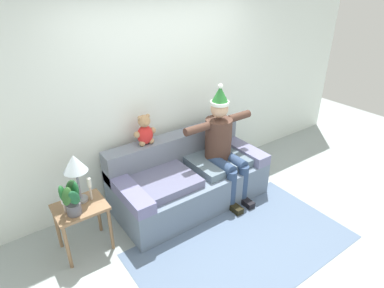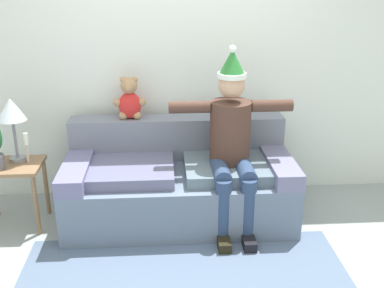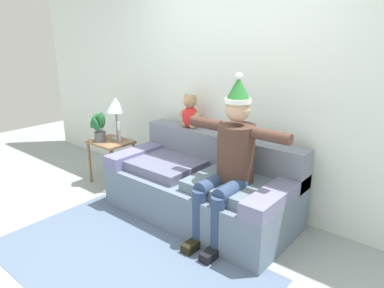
% 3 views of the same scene
% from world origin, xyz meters
% --- Properties ---
extents(ground_plane, '(10.00, 10.00, 0.00)m').
position_xyz_m(ground_plane, '(0.00, 0.00, 0.00)').
color(ground_plane, '#97A2A2').
extents(back_wall, '(7.00, 0.10, 2.70)m').
position_xyz_m(back_wall, '(0.00, 1.55, 1.35)').
color(back_wall, white).
rests_on(back_wall, ground_plane).
extents(couch, '(1.93, 0.93, 0.82)m').
position_xyz_m(couch, '(0.00, 1.00, 0.32)').
color(couch, slate).
rests_on(couch, ground_plane).
extents(person_seated, '(1.02, 0.77, 1.52)m').
position_xyz_m(person_seated, '(0.43, 0.84, 0.77)').
color(person_seated, '#4D3228').
rests_on(person_seated, ground_plane).
extents(teddy_bear, '(0.29, 0.17, 0.38)m').
position_xyz_m(teddy_bear, '(-0.42, 1.30, 0.99)').
color(teddy_bear, red).
rests_on(teddy_bear, couch).
extents(side_table, '(0.51, 0.41, 0.56)m').
position_xyz_m(side_table, '(-1.40, 0.92, 0.46)').
color(side_table, '#8B6848').
rests_on(side_table, ground_plane).
extents(table_lamp, '(0.24, 0.24, 0.54)m').
position_xyz_m(table_lamp, '(-1.35, 1.00, 0.98)').
color(table_lamp, gray).
rests_on(table_lamp, side_table).
extents(potted_plant, '(0.23, 0.23, 0.39)m').
position_xyz_m(potted_plant, '(-1.48, 0.82, 0.76)').
color(potted_plant, '#595861').
rests_on(potted_plant, side_table).
extents(candle_tall, '(0.04, 0.04, 0.21)m').
position_xyz_m(candle_tall, '(-1.54, 0.90, 0.70)').
color(candle_tall, beige).
rests_on(candle_tall, side_table).
extents(candle_short, '(0.04, 0.04, 0.26)m').
position_xyz_m(candle_short, '(-1.26, 0.96, 0.73)').
color(candle_short, beige).
rests_on(candle_short, side_table).
extents(area_rug, '(2.37, 1.37, 0.01)m').
position_xyz_m(area_rug, '(0.00, -0.06, 0.00)').
color(area_rug, slate).
rests_on(area_rug, ground_plane).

